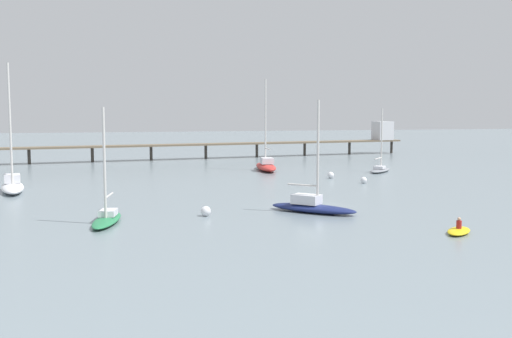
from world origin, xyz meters
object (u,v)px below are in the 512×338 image
at_px(dinghy_yellow, 459,231).
at_px(mooring_buoy_near, 331,175).
at_px(mooring_buoy_far, 206,211).
at_px(mooring_buoy_mid, 364,180).
at_px(sailboat_white, 13,184).
at_px(sailboat_red, 266,165).
at_px(pier, 267,140).
at_px(sailboat_green, 107,216).
at_px(sailboat_gray, 380,168).
at_px(sailboat_navy, 312,205).

distance_m(dinghy_yellow, mooring_buoy_near, 34.05).
bearing_deg(mooring_buoy_far, mooring_buoy_mid, 37.82).
bearing_deg(sailboat_white, sailboat_red, 24.61).
relative_size(pier, mooring_buoy_near, 97.51).
height_order(pier, sailboat_green, sailboat_green).
distance_m(pier, sailboat_gray, 31.67).
xyz_separation_m(sailboat_green, mooring_buoy_far, (7.75, 1.09, -0.13)).
height_order(sailboat_gray, dinghy_yellow, sailboat_gray).
relative_size(sailboat_navy, mooring_buoy_mid, 12.46).
xyz_separation_m(sailboat_gray, sailboat_white, (-46.90, -8.64, 0.28)).
distance_m(pier, sailboat_green, 66.97).
bearing_deg(mooring_buoy_near, pier, 86.93).
height_order(sailboat_white, mooring_buoy_mid, sailboat_white).
relative_size(sailboat_navy, mooring_buoy_near, 11.33).
bearing_deg(pier, sailboat_navy, -102.30).
distance_m(sailboat_gray, mooring_buoy_far, 41.01).
bearing_deg(sailboat_gray, mooring_buoy_mid, -124.60).
bearing_deg(pier, sailboat_red, -106.26).
distance_m(sailboat_green, mooring_buoy_near, 36.47).
height_order(sailboat_gray, sailboat_green, sailboat_gray).
xyz_separation_m(sailboat_gray, mooring_buoy_near, (-9.73, -5.68, -0.10)).
distance_m(mooring_buoy_near, mooring_buoy_mid, 6.03).
height_order(sailboat_red, mooring_buoy_far, sailboat_red).
distance_m(sailboat_white, mooring_buoy_near, 37.29).
xyz_separation_m(sailboat_gray, sailboat_red, (-14.96, 5.99, 0.29)).
bearing_deg(sailboat_green, mooring_buoy_near, 40.61).
relative_size(sailboat_green, dinghy_yellow, 2.71).
bearing_deg(dinghy_yellow, pier, 85.05).
xyz_separation_m(pier, mooring_buoy_mid, (-0.09, -42.00, -2.80)).
distance_m(pier, sailboat_white, 55.44).
bearing_deg(sailboat_red, sailboat_navy, -99.43).
distance_m(sailboat_red, dinghy_yellow, 45.48).
relative_size(sailboat_white, mooring_buoy_far, 16.37).
xyz_separation_m(sailboat_gray, sailboat_navy, (-20.74, -28.83, 0.11)).
distance_m(mooring_buoy_far, mooring_buoy_mid, 27.58).
relative_size(sailboat_gray, dinghy_yellow, 2.74).
distance_m(dinghy_yellow, mooring_buoy_mid, 28.69).
bearing_deg(sailboat_white, mooring_buoy_far, -48.79).
xyz_separation_m(dinghy_yellow, mooring_buoy_far, (-15.81, 11.15, 0.21)).
xyz_separation_m(dinghy_yellow, mooring_buoy_near, (4.12, 33.80, 0.21)).
height_order(sailboat_gray, sailboat_white, sailboat_white).
height_order(sailboat_red, mooring_buoy_mid, sailboat_red).
bearing_deg(sailboat_red, sailboat_gray, -21.81).
distance_m(sailboat_white, sailboat_red, 35.13).
distance_m(sailboat_red, mooring_buoy_mid, 18.79).
relative_size(sailboat_white, sailboat_green, 1.53).
relative_size(sailboat_red, dinghy_yellow, 4.03).
xyz_separation_m(sailboat_navy, dinghy_yellow, (6.90, -10.64, -0.42)).
height_order(sailboat_white, mooring_buoy_near, sailboat_white).
bearing_deg(mooring_buoy_far, sailboat_navy, -3.26).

